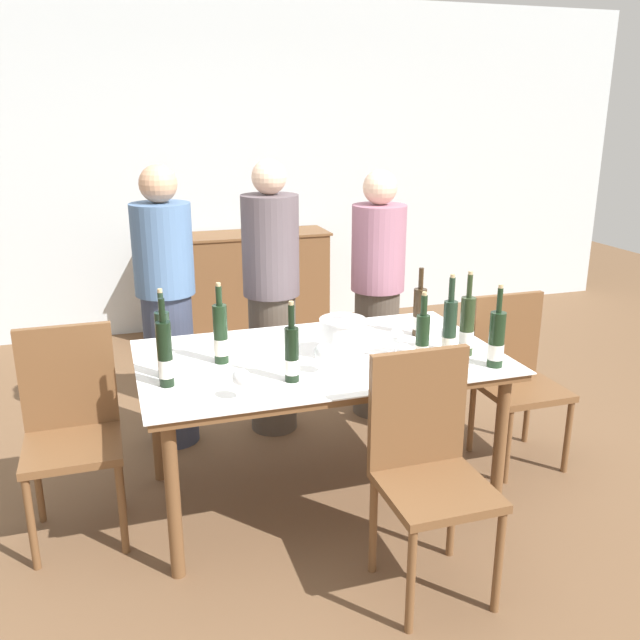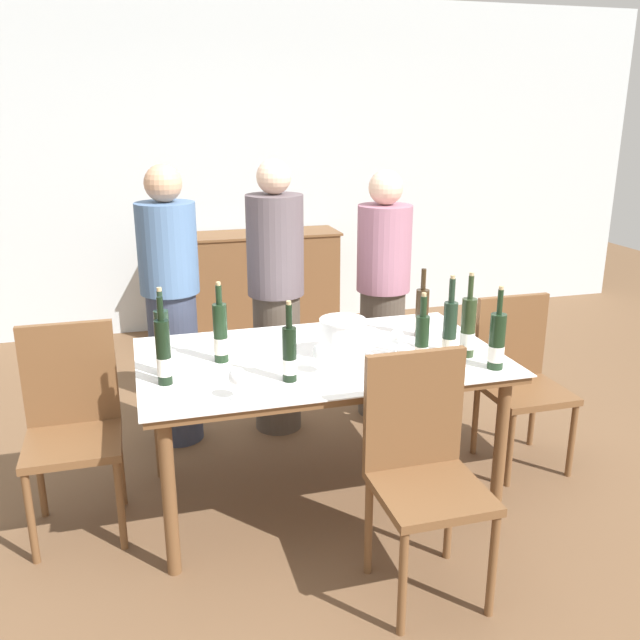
{
  "view_description": "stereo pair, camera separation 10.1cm",
  "coord_description": "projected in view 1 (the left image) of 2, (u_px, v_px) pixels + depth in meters",
  "views": [
    {
      "loc": [
        -0.93,
        -2.9,
        1.89
      ],
      "look_at": [
        0.0,
        0.0,
        0.94
      ],
      "focal_mm": 38.0,
      "sensor_mm": 36.0,
      "label": 1
    },
    {
      "loc": [
        -0.83,
        -2.93,
        1.89
      ],
      "look_at": [
        0.0,
        0.0,
        0.94
      ],
      "focal_mm": 38.0,
      "sensor_mm": 36.0,
      "label": 2
    }
  ],
  "objects": [
    {
      "name": "ground_plane",
      "position": [
        320.0,
        494.0,
        3.48
      ],
      "size": [
        12.0,
        12.0,
        0.0
      ],
      "primitive_type": "plane",
      "color": "brown"
    },
    {
      "name": "back_wall",
      "position": [
        212.0,
        169.0,
        5.83
      ],
      "size": [
        8.0,
        0.1,
        2.8
      ],
      "color": "silver",
      "rests_on": "ground_plane"
    },
    {
      "name": "sideboard_cabinet",
      "position": [
        240.0,
        283.0,
        5.9
      ],
      "size": [
        1.55,
        0.46,
        0.87
      ],
      "color": "brown",
      "rests_on": "ground_plane"
    },
    {
      "name": "dining_table",
      "position": [
        320.0,
        369.0,
        3.27
      ],
      "size": [
        1.72,
        1.02,
        0.76
      ],
      "color": "brown",
      "rests_on": "ground_plane"
    },
    {
      "name": "ice_bucket",
      "position": [
        343.0,
        336.0,
        3.22
      ],
      "size": [
        0.22,
        0.22,
        0.19
      ],
      "color": "white",
      "rests_on": "dining_table"
    },
    {
      "name": "wine_bottle_0",
      "position": [
        422.0,
        341.0,
        3.09
      ],
      "size": [
        0.06,
        0.06,
        0.35
      ],
      "color": "black",
      "rests_on": "dining_table"
    },
    {
      "name": "wine_bottle_1",
      "position": [
        496.0,
        340.0,
        3.08
      ],
      "size": [
        0.07,
        0.07,
        0.39
      ],
      "color": "black",
      "rests_on": "dining_table"
    },
    {
      "name": "wine_bottle_2",
      "position": [
        221.0,
        335.0,
        3.12
      ],
      "size": [
        0.07,
        0.07,
        0.38
      ],
      "color": "black",
      "rests_on": "dining_table"
    },
    {
      "name": "wine_bottle_3",
      "position": [
        292.0,
        355.0,
        2.91
      ],
      "size": [
        0.06,
        0.06,
        0.36
      ],
      "color": "black",
      "rests_on": "dining_table"
    },
    {
      "name": "wine_bottle_4",
      "position": [
        467.0,
        327.0,
        3.23
      ],
      "size": [
        0.07,
        0.07,
        0.41
      ],
      "color": "#28381E",
      "rests_on": "dining_table"
    },
    {
      "name": "wine_bottle_5",
      "position": [
        164.0,
        346.0,
        2.96
      ],
      "size": [
        0.07,
        0.07,
        0.4
      ],
      "color": "#1E3323",
      "rests_on": "dining_table"
    },
    {
      "name": "wine_bottle_6",
      "position": [
        419.0,
        313.0,
        3.51
      ],
      "size": [
        0.07,
        0.07,
        0.36
      ],
      "color": "#332314",
      "rests_on": "dining_table"
    },
    {
      "name": "wine_bottle_7",
      "position": [
        449.0,
        332.0,
        3.13
      ],
      "size": [
        0.06,
        0.06,
        0.42
      ],
      "color": "#1E3323",
      "rests_on": "dining_table"
    },
    {
      "name": "wine_bottle_8",
      "position": [
        165.0,
        355.0,
        2.86
      ],
      "size": [
        0.06,
        0.06,
        0.39
      ],
      "color": "black",
      "rests_on": "dining_table"
    },
    {
      "name": "wine_glass_0",
      "position": [
        396.0,
        337.0,
        3.23
      ],
      "size": [
        0.08,
        0.08,
        0.13
      ],
      "color": "white",
      "rests_on": "dining_table"
    },
    {
      "name": "wine_glass_1",
      "position": [
        448.0,
        335.0,
        3.23
      ],
      "size": [
        0.08,
        0.08,
        0.15
      ],
      "color": "white",
      "rests_on": "dining_table"
    },
    {
      "name": "wine_glass_2",
      "position": [
        241.0,
        379.0,
        2.74
      ],
      "size": [
        0.08,
        0.08,
        0.13
      ],
      "color": "white",
      "rests_on": "dining_table"
    },
    {
      "name": "wine_glass_3",
      "position": [
        324.0,
        353.0,
        3.01
      ],
      "size": [
        0.09,
        0.09,
        0.14
      ],
      "color": "white",
      "rests_on": "dining_table"
    },
    {
      "name": "chair_right_end",
      "position": [
        514.0,
        368.0,
        3.74
      ],
      "size": [
        0.42,
        0.42,
        0.92
      ],
      "color": "brown",
      "rests_on": "ground_plane"
    },
    {
      "name": "chair_left_end",
      "position": [
        71.0,
        420.0,
        3.06
      ],
      "size": [
        0.42,
        0.42,
        0.96
      ],
      "color": "brown",
      "rests_on": "ground_plane"
    },
    {
      "name": "chair_near_front",
      "position": [
        427.0,
        458.0,
        2.7
      ],
      "size": [
        0.42,
        0.42,
        0.98
      ],
      "color": "brown",
      "rests_on": "ground_plane"
    },
    {
      "name": "person_host",
      "position": [
        167.0,
        310.0,
        3.81
      ],
      "size": [
        0.33,
        0.33,
        1.61
      ],
      "color": "#383F56",
      "rests_on": "ground_plane"
    },
    {
      "name": "person_guest_left",
      "position": [
        272.0,
        301.0,
        3.97
      ],
      "size": [
        0.33,
        0.33,
        1.63
      ],
      "color": "#51473D",
      "rests_on": "ground_plane"
    },
    {
      "name": "person_guest_right",
      "position": [
        377.0,
        297.0,
        4.21
      ],
      "size": [
        0.33,
        0.33,
        1.55
      ],
      "color": "#51473D",
      "rests_on": "ground_plane"
    }
  ]
}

